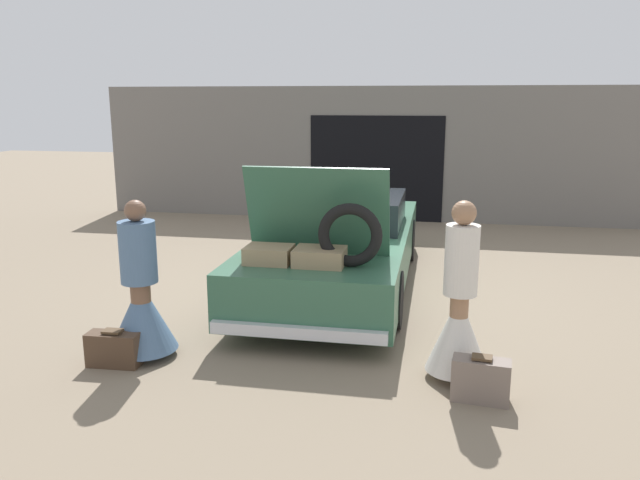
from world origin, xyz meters
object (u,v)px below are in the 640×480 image
object	(u,v)px
person_left	(141,303)
person_right	(459,317)
car	(339,245)
suitcase_beside_left_person	(114,349)
suitcase_beside_right_person	(481,380)

from	to	relation	value
person_left	person_right	distance (m)	3.08
car	person_left	distance (m)	3.18
car	suitcase_beside_left_person	distance (m)	3.53
car	person_right	distance (m)	3.12
car	suitcase_beside_right_person	bearing A→B (deg)	-61.12
person_left	car	bearing A→B (deg)	143.91
person_left	person_right	xyz separation A→B (m)	(3.08, 0.07, 0.04)
person_left	suitcase_beside_right_person	size ratio (longest dim) A/B	3.14
person_right	suitcase_beside_right_person	distance (m)	0.62
car	suitcase_beside_left_person	xyz separation A→B (m)	(-1.72, -3.06, -0.41)
person_left	person_right	size ratio (longest dim) A/B	0.95
car	suitcase_beside_left_person	size ratio (longest dim) A/B	9.97
person_left	suitcase_beside_left_person	world-z (taller)	person_left
person_left	suitcase_beside_right_person	distance (m)	3.31
person_right	suitcase_beside_right_person	size ratio (longest dim) A/B	3.29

